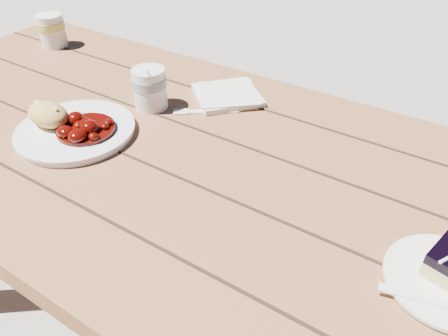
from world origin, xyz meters
The scene contains 10 objects.
picnic_table centered at (0.00, 0.00, 0.59)m, with size 2.00×1.55×0.75m.
main_plate centered at (-0.34, -0.08, 0.76)m, with size 0.25×0.25×0.02m, color white.
goulash_stew centered at (-0.31, -0.08, 0.79)m, with size 0.13×0.13×0.04m, color #490702, non-canonical shape.
bread_roll centered at (-0.39, -0.10, 0.79)m, with size 0.10×0.07×0.05m, color #E2B357.
dessert_plate centered at (0.42, -0.07, 0.76)m, with size 0.17×0.17×0.01m, color white.
fork_dessert centered at (0.40, -0.12, 0.76)m, with size 0.03×0.16×0.01m, color white, non-canonical shape.
coffee_cup centered at (-0.28, 0.10, 0.80)m, with size 0.08×0.08×0.10m, color white.
napkin_stack centered at (-0.15, 0.24, 0.76)m, with size 0.15×0.15×0.01m, color white.
fork_table centered at (-0.14, 0.16, 0.75)m, with size 0.03×0.16×0.01m, color white, non-canonical shape.
second_cup centered at (-0.79, 0.24, 0.80)m, with size 0.08×0.08×0.10m, color white.
Camera 1 is at (0.37, -0.58, 1.27)m, focal length 35.00 mm.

